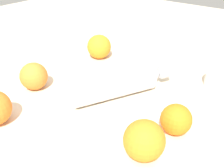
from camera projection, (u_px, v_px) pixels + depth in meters
ground_plane at (107, 100)px, 0.70m from camera, size 2.40×2.40×0.00m
water_bottle at (120, 82)px, 0.71m from camera, size 0.18×0.29×0.07m
orange_0 at (144, 140)px, 0.50m from camera, size 0.08×0.08×0.08m
orange_2 at (34, 76)px, 0.74m from camera, size 0.08×0.08×0.08m
orange_3 at (99, 47)px, 0.92m from camera, size 0.08×0.08×0.08m
orange_4 at (176, 119)px, 0.57m from camera, size 0.07×0.07×0.07m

